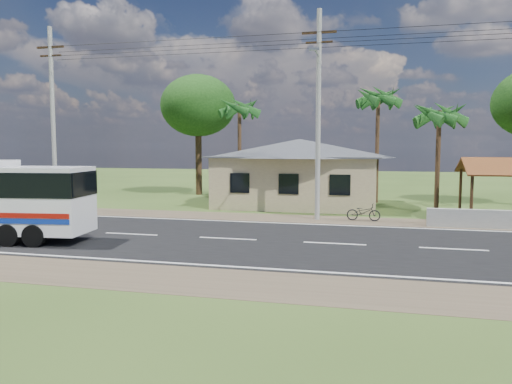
# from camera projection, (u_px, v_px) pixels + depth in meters

# --- Properties ---
(ground) EXTENTS (120.00, 120.00, 0.00)m
(ground) POSITION_uv_depth(u_px,v_px,m) (228.00, 239.00, 21.16)
(ground) COLOR #2B4318
(ground) RESTS_ON ground
(road) EXTENTS (120.00, 16.00, 0.03)m
(road) POSITION_uv_depth(u_px,v_px,m) (228.00, 239.00, 21.16)
(road) COLOR black
(road) RESTS_ON ground
(house) EXTENTS (12.40, 10.00, 5.00)m
(house) POSITION_uv_depth(u_px,v_px,m) (299.00, 165.00, 33.23)
(house) COLOR #C7B585
(house) RESTS_ON ground
(concrete_barrier) EXTENTS (7.00, 0.30, 0.90)m
(concrete_barrier) POSITION_uv_depth(u_px,v_px,m) (504.00, 220.00, 23.65)
(concrete_barrier) COLOR #9E9E99
(concrete_barrier) RESTS_ON ground
(utility_poles) EXTENTS (32.80, 2.22, 11.00)m
(utility_poles) POSITION_uv_depth(u_px,v_px,m) (312.00, 111.00, 26.25)
(utility_poles) COLOR #9E9E99
(utility_poles) RESTS_ON ground
(palm_near) EXTENTS (2.80, 2.80, 6.70)m
(palm_near) POSITION_uv_depth(u_px,v_px,m) (439.00, 115.00, 28.98)
(palm_near) COLOR #47301E
(palm_near) RESTS_ON ground
(palm_mid) EXTENTS (2.80, 2.80, 8.20)m
(palm_mid) POSITION_uv_depth(u_px,v_px,m) (378.00, 99.00, 34.04)
(palm_mid) COLOR #47301E
(palm_mid) RESTS_ON ground
(palm_far) EXTENTS (2.80, 2.80, 7.70)m
(palm_far) POSITION_uv_depth(u_px,v_px,m) (239.00, 109.00, 36.96)
(palm_far) COLOR #47301E
(palm_far) RESTS_ON ground
(tree_behind_house) EXTENTS (6.00, 6.00, 9.61)m
(tree_behind_house) POSITION_uv_depth(u_px,v_px,m) (198.00, 106.00, 39.81)
(tree_behind_house) COLOR #47301E
(tree_behind_house) RESTS_ON ground
(motorcycle) EXTENTS (1.79, 0.72, 0.92)m
(motorcycle) POSITION_uv_depth(u_px,v_px,m) (363.00, 212.00, 26.28)
(motorcycle) COLOR black
(motorcycle) RESTS_ON ground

